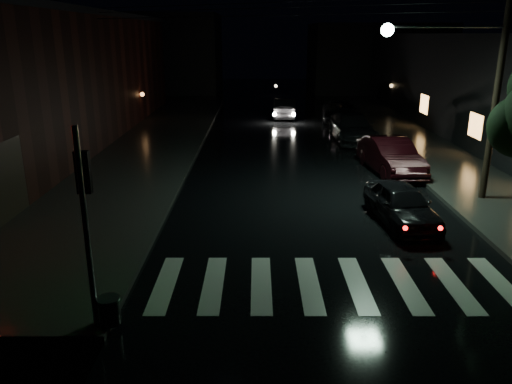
{
  "coord_description": "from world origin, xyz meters",
  "views": [
    {
      "loc": [
        1.09,
        -10.69,
        5.98
      ],
      "look_at": [
        1.07,
        3.07,
        1.6
      ],
      "focal_mm": 35.0,
      "sensor_mm": 36.0,
      "label": 1
    }
  ],
  "objects_px": {
    "parked_car_b": "(391,156)",
    "parked_car_c": "(352,127)",
    "parked_car_a": "(401,204)",
    "parked_car_d": "(339,112)",
    "oncoming_car": "(285,108)"
  },
  "relations": [
    {
      "from": "parked_car_d",
      "to": "parked_car_b",
      "type": "bearing_deg",
      "value": -83.35
    },
    {
      "from": "parked_car_d",
      "to": "parked_car_a",
      "type": "bearing_deg",
      "value": -87.07
    },
    {
      "from": "parked_car_b",
      "to": "parked_car_d",
      "type": "bearing_deg",
      "value": 83.84
    },
    {
      "from": "parked_car_b",
      "to": "parked_car_d",
      "type": "height_order",
      "value": "parked_car_b"
    },
    {
      "from": "parked_car_b",
      "to": "parked_car_c",
      "type": "relative_size",
      "value": 0.88
    },
    {
      "from": "parked_car_c",
      "to": "parked_car_d",
      "type": "xyz_separation_m",
      "value": [
        0.31,
        6.6,
        -0.08
      ]
    },
    {
      "from": "parked_car_b",
      "to": "parked_car_a",
      "type": "bearing_deg",
      "value": -107.89
    },
    {
      "from": "parked_car_b",
      "to": "parked_car_c",
      "type": "xyz_separation_m",
      "value": [
        -0.44,
        7.09,
        0.0
      ]
    },
    {
      "from": "parked_car_b",
      "to": "parked_car_c",
      "type": "height_order",
      "value": "parked_car_c"
    },
    {
      "from": "parked_car_a",
      "to": "parked_car_c",
      "type": "height_order",
      "value": "parked_car_c"
    },
    {
      "from": "parked_car_a",
      "to": "parked_car_c",
      "type": "relative_size",
      "value": 0.72
    },
    {
      "from": "parked_car_c",
      "to": "oncoming_car",
      "type": "xyz_separation_m",
      "value": [
        -3.42,
        8.27,
        -0.07
      ]
    },
    {
      "from": "parked_car_a",
      "to": "oncoming_car",
      "type": "distance_m",
      "value": 21.77
    },
    {
      "from": "parked_car_d",
      "to": "oncoming_car",
      "type": "relative_size",
      "value": 1.16
    },
    {
      "from": "parked_car_b",
      "to": "oncoming_car",
      "type": "xyz_separation_m",
      "value": [
        -3.86,
        15.36,
        -0.07
      ]
    }
  ]
}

